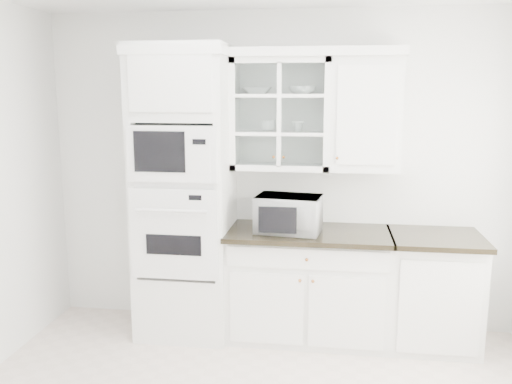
# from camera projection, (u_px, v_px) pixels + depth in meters

# --- Properties ---
(room_shell) EXTENTS (4.00, 3.50, 2.70)m
(room_shell) POSITION_uv_depth(u_px,v_px,m) (258.00, 134.00, 3.30)
(room_shell) COLOR white
(room_shell) RESTS_ON ground
(oven_column) EXTENTS (0.76, 0.68, 2.40)m
(oven_column) POSITION_uv_depth(u_px,v_px,m) (185.00, 194.00, 4.47)
(oven_column) COLOR white
(oven_column) RESTS_ON ground
(base_cabinet_run) EXTENTS (1.32, 0.67, 0.92)m
(base_cabinet_run) POSITION_uv_depth(u_px,v_px,m) (308.00, 284.00, 4.49)
(base_cabinet_run) COLOR white
(base_cabinet_run) RESTS_ON ground
(extra_base_cabinet) EXTENTS (0.72, 0.67, 0.92)m
(extra_base_cabinet) POSITION_uv_depth(u_px,v_px,m) (433.00, 290.00, 4.35)
(extra_base_cabinet) COLOR white
(extra_base_cabinet) RESTS_ON ground
(upper_cabinet_glass) EXTENTS (0.80, 0.33, 0.90)m
(upper_cabinet_glass) POSITION_uv_depth(u_px,v_px,m) (281.00, 114.00, 4.41)
(upper_cabinet_glass) COLOR white
(upper_cabinet_glass) RESTS_ON room_shell
(upper_cabinet_solid) EXTENTS (0.55, 0.33, 0.90)m
(upper_cabinet_solid) POSITION_uv_depth(u_px,v_px,m) (365.00, 115.00, 4.31)
(upper_cabinet_solid) COLOR white
(upper_cabinet_solid) RESTS_ON room_shell
(crown_molding) EXTENTS (2.14, 0.38, 0.07)m
(crown_molding) POSITION_uv_depth(u_px,v_px,m) (268.00, 53.00, 4.31)
(crown_molding) COLOR white
(crown_molding) RESTS_ON room_shell
(countertop_microwave) EXTENTS (0.56, 0.48, 0.29)m
(countertop_microwave) POSITION_uv_depth(u_px,v_px,m) (289.00, 213.00, 4.35)
(countertop_microwave) COLOR white
(countertop_microwave) RESTS_ON base_cabinet_run
(bowl_a) EXTENTS (0.26, 0.26, 0.06)m
(bowl_a) POSITION_uv_depth(u_px,v_px,m) (257.00, 91.00, 4.40)
(bowl_a) COLOR white
(bowl_a) RESTS_ON upper_cabinet_glass
(bowl_b) EXTENTS (0.26, 0.26, 0.07)m
(bowl_b) POSITION_uv_depth(u_px,v_px,m) (303.00, 90.00, 4.36)
(bowl_b) COLOR white
(bowl_b) RESTS_ON upper_cabinet_glass
(cup_a) EXTENTS (0.12, 0.12, 0.09)m
(cup_a) POSITION_uv_depth(u_px,v_px,m) (268.00, 126.00, 4.45)
(cup_a) COLOR white
(cup_a) RESTS_ON upper_cabinet_glass
(cup_b) EXTENTS (0.11, 0.11, 0.08)m
(cup_b) POSITION_uv_depth(u_px,v_px,m) (298.00, 127.00, 4.39)
(cup_b) COLOR white
(cup_b) RESTS_ON upper_cabinet_glass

